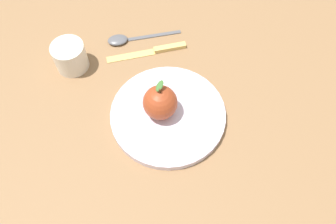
# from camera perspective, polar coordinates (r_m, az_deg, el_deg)

# --- Properties ---
(ground_plane) EXTENTS (2.40, 2.40, 0.00)m
(ground_plane) POSITION_cam_1_polar(r_m,az_deg,el_deg) (0.73, 0.56, 1.30)
(ground_plane) COLOR olive
(dinner_plate) EXTENTS (0.24, 0.24, 0.02)m
(dinner_plate) POSITION_cam_1_polar(r_m,az_deg,el_deg) (0.71, -0.00, -0.42)
(dinner_plate) COLOR silver
(dinner_plate) RESTS_ON ground_plane
(apple) EXTENTS (0.07, 0.07, 0.08)m
(apple) POSITION_cam_1_polar(r_m,az_deg,el_deg) (0.67, -1.33, 1.60)
(apple) COLOR #9E3D1E
(apple) RESTS_ON dinner_plate
(cup) EXTENTS (0.07, 0.07, 0.06)m
(cup) POSITION_cam_1_polar(r_m,az_deg,el_deg) (0.80, -16.12, 9.09)
(cup) COLOR silver
(cup) RESTS_ON ground_plane
(knife) EXTENTS (0.06, 0.19, 0.01)m
(knife) POSITION_cam_1_polar(r_m,az_deg,el_deg) (0.82, -2.25, 10.20)
(knife) COLOR #D8B766
(knife) RESTS_ON ground_plane
(spoon) EXTENTS (0.05, 0.18, 0.01)m
(spoon) POSITION_cam_1_polar(r_m,az_deg,el_deg) (0.84, -7.00, 12.04)
(spoon) COLOR #59595E
(spoon) RESTS_ON ground_plane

